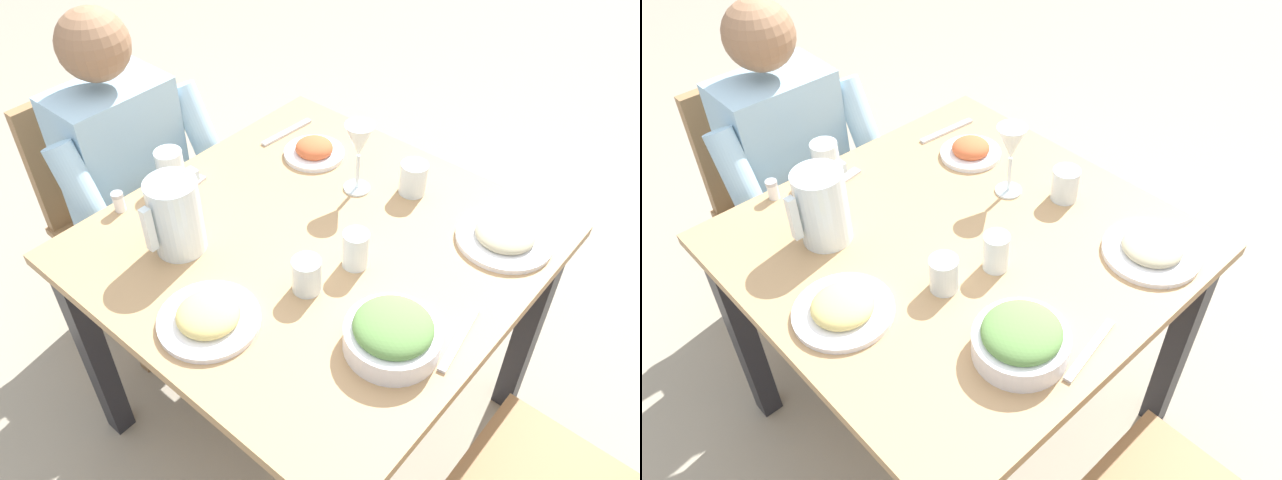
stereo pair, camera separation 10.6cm
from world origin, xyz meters
TOP-DOWN VIEW (x-y plane):
  - ground_plane at (0.00, 0.00)m, footprint 8.00×8.00m
  - dining_table at (0.00, 0.00)m, footprint 0.97×0.97m
  - chair_near at (0.07, -0.80)m, footprint 0.40×0.40m
  - diner_near at (0.07, -0.59)m, footprint 0.48×0.53m
  - water_pitcher at (0.22, -0.22)m, footprint 0.16×0.12m
  - salad_bowl at (0.14, 0.33)m, footprint 0.20×0.20m
  - plate_fries at (0.34, -0.00)m, footprint 0.22×0.22m
  - plate_beans at (-0.29, 0.34)m, footprint 0.23×0.23m
  - plate_rice_curry at (-0.27, -0.23)m, footprint 0.17×0.17m
  - water_glass_near_left at (0.13, 0.09)m, footprint 0.07×0.07m
  - water_glass_far_right at (0.08, -0.43)m, footprint 0.07×0.07m
  - water_glass_center at (-0.31, 0.07)m, footprint 0.07×0.07m
  - water_glass_near_right at (-0.00, 0.12)m, footprint 0.06×0.06m
  - wine_glass at (-0.22, -0.05)m, footprint 0.08×0.08m
  - salt_shaker at (0.24, -0.45)m, footprint 0.03×0.03m
  - fork_near at (0.09, -0.38)m, footprint 0.17×0.05m
  - knife_near at (0.04, 0.42)m, footprint 0.19×0.05m
  - fork_far at (-0.30, 0.40)m, footprint 0.17×0.08m
  - knife_far at (-0.30, -0.37)m, footprint 0.19×0.03m

SIDE VIEW (x-z plane):
  - ground_plane at x=0.00m, z-range 0.00..0.00m
  - chair_near at x=0.07m, z-range 0.05..0.90m
  - diner_near at x=0.07m, z-range 0.05..1.19m
  - dining_table at x=0.00m, z-range 0.26..1.00m
  - fork_near at x=0.09m, z-range 0.74..0.75m
  - knife_near at x=0.04m, z-range 0.74..0.75m
  - fork_far at x=-0.30m, z-range 0.74..0.75m
  - knife_far at x=-0.30m, z-range 0.74..0.75m
  - plate_beans at x=-0.29m, z-range 0.73..0.78m
  - plate_fries at x=0.34m, z-range 0.73..0.78m
  - plate_rice_curry at x=-0.27m, z-range 0.73..0.78m
  - salt_shaker at x=0.24m, z-range 0.74..0.79m
  - salad_bowl at x=0.14m, z-range 0.74..0.83m
  - water_glass_near_left at x=0.13m, z-range 0.74..0.82m
  - water_glass_center at x=-0.31m, z-range 0.74..0.83m
  - water_glass_near_right at x=0.00m, z-range 0.74..0.83m
  - water_glass_far_right at x=0.08m, z-range 0.74..0.84m
  - water_pitcher at x=0.22m, z-range 0.74..0.93m
  - wine_glass at x=-0.22m, z-range 0.78..0.98m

